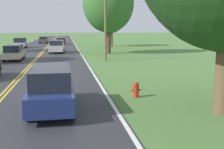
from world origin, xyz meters
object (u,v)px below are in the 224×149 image
at_px(car_dark_blue_suv_nearest, 52,87).
at_px(car_dark_grey_hatchback_horizon, 43,39).
at_px(tree_right_cluster, 111,17).
at_px(fire_hydrant, 136,89).
at_px(car_champagne_suv_mid_near, 14,52).
at_px(car_silver_van_mid_far, 57,46).
at_px(car_white_van_receding, 20,43).
at_px(tree_behind_sign, 108,3).
at_px(car_maroon_hatchback_distant, 61,41).

distance_m(car_dark_blue_suv_nearest, car_dark_grey_hatchback_horizon, 53.64).
bearing_deg(tree_right_cluster, fire_hydrant, -97.52).
bearing_deg(car_champagne_suv_mid_near, fire_hydrant, -154.37).
height_order(fire_hydrant, car_champagne_suv_mid_near, car_champagne_suv_mid_near).
xyz_separation_m(car_silver_van_mid_far, car_white_van_receding, (-6.42, 10.68, 0.01)).
relative_size(tree_behind_sign, car_maroon_hatchback_distant, 2.75).
relative_size(fire_hydrant, car_silver_van_mid_far, 0.17).
distance_m(fire_hydrant, car_champagne_suv_mid_near, 19.81).
distance_m(fire_hydrant, car_dark_blue_suv_nearest, 4.28).
bearing_deg(car_champagne_suv_mid_near, car_maroon_hatchback_distant, -9.52).
distance_m(car_silver_van_mid_far, car_dark_grey_hatchback_horizon, 26.21).
xyz_separation_m(fire_hydrant, car_dark_grey_hatchback_horizon, (-8.17, 52.02, 0.40)).
xyz_separation_m(tree_behind_sign, car_silver_van_mid_far, (-6.80, 2.20, -5.65)).
bearing_deg(car_dark_grey_hatchback_horizon, car_dark_blue_suv_nearest, -174.10).
xyz_separation_m(car_dark_blue_suv_nearest, car_dark_grey_hatchback_horizon, (-4.18, 53.48, -0.14)).
xyz_separation_m(fire_hydrant, car_champagne_suv_mid_near, (-8.76, 17.77, 0.47)).
relative_size(car_dark_blue_suv_nearest, car_maroon_hatchback_distant, 1.24).
height_order(tree_right_cluster, car_maroon_hatchback_distant, tree_right_cluster).
xyz_separation_m(tree_behind_sign, car_dark_blue_suv_nearest, (-6.28, -25.33, -5.61)).
xyz_separation_m(tree_behind_sign, car_champagne_suv_mid_near, (-11.05, -6.11, -5.69)).
distance_m(tree_right_cluster, car_maroon_hatchback_distant, 13.31).
distance_m(tree_behind_sign, car_silver_van_mid_far, 9.11).
relative_size(fire_hydrant, car_champagne_suv_mid_near, 0.17).
distance_m(car_white_van_receding, car_dark_grey_hatchback_horizon, 15.52).
bearing_deg(car_silver_van_mid_far, car_champagne_suv_mid_near, -24.23).
relative_size(fire_hydrant, tree_behind_sign, 0.07).
bearing_deg(car_silver_van_mid_far, car_dark_grey_hatchback_horizon, -169.14).
relative_size(tree_behind_sign, car_dark_blue_suv_nearest, 2.22).
height_order(tree_right_cluster, car_dark_grey_hatchback_horizon, tree_right_cluster).
bearing_deg(car_silver_van_mid_far, car_white_van_receding, -146.14).
height_order(car_white_van_receding, car_maroon_hatchback_distant, car_white_van_receding).
bearing_deg(tree_behind_sign, car_silver_van_mid_far, 162.10).
relative_size(car_champagne_suv_mid_near, car_white_van_receding, 1.13).
height_order(tree_behind_sign, car_dark_blue_suv_nearest, tree_behind_sign).
bearing_deg(tree_right_cluster, car_dark_blue_suv_nearest, -102.83).
bearing_deg(tree_behind_sign, car_dark_blue_suv_nearest, -103.92).
distance_m(car_dark_blue_suv_nearest, car_champagne_suv_mid_near, 19.80).
xyz_separation_m(tree_behind_sign, car_white_van_receding, (-13.22, 12.88, -5.64)).
bearing_deg(car_white_van_receding, car_dark_grey_hatchback_horizon, -10.47).
relative_size(tree_right_cluster, car_champagne_suv_mid_near, 1.82).
relative_size(tree_behind_sign, car_dark_grey_hatchback_horizon, 2.99).
height_order(tree_behind_sign, car_silver_van_mid_far, tree_behind_sign).
bearing_deg(car_dark_blue_suv_nearest, tree_behind_sign, 165.83).
distance_m(fire_hydrant, car_dark_grey_hatchback_horizon, 52.66).
height_order(fire_hydrant, car_white_van_receding, car_white_van_receding).
relative_size(car_silver_van_mid_far, car_dark_grey_hatchback_horizon, 1.30).
distance_m(car_dark_blue_suv_nearest, car_maroon_hatchback_distant, 48.02).
relative_size(car_champagne_suv_mid_near, car_silver_van_mid_far, 1.01).
distance_m(tree_behind_sign, car_dark_blue_suv_nearest, 26.69).
xyz_separation_m(car_maroon_hatchback_distant, car_dark_grey_hatchback_horizon, (-3.93, 5.45, 0.04)).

